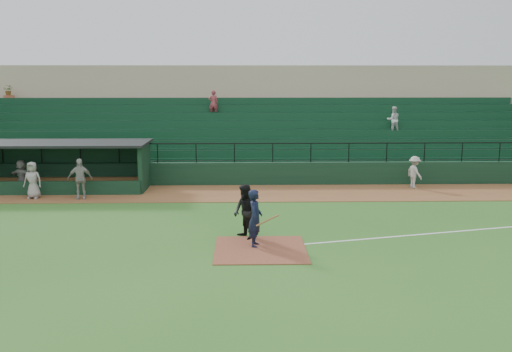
{
  "coord_description": "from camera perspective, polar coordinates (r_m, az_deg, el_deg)",
  "views": [
    {
      "loc": [
        -0.56,
        -18.48,
        5.59
      ],
      "look_at": [
        0.0,
        5.0,
        1.4
      ],
      "focal_mm": 38.9,
      "sensor_mm": 36.0,
      "label": 1
    }
  ],
  "objects": [
    {
      "name": "stadium_structure",
      "position": [
        35.1,
        -0.45,
        4.74
      ],
      "size": [
        38.0,
        13.08,
        6.4
      ],
      "color": "black",
      "rests_on": "ground"
    },
    {
      "name": "runner",
      "position": [
        29.21,
        15.99,
        0.37
      ],
      "size": [
        0.91,
        1.19,
        1.63
      ],
      "primitive_type": "imported",
      "rotation": [
        0.0,
        0.0,
        1.89
      ],
      "color": "#A8A39E",
      "rests_on": "warning_track"
    },
    {
      "name": "foul_line",
      "position": [
        22.18,
        21.48,
        -5.19
      ],
      "size": [
        17.49,
        4.44,
        0.01
      ],
      "primitive_type": "cube",
      "rotation": [
        0.0,
        0.0,
        0.24
      ],
      "color": "white",
      "rests_on": "ground"
    },
    {
      "name": "warning_track",
      "position": [
        27.07,
        -0.15,
        -1.77
      ],
      "size": [
        40.0,
        4.0,
        0.03
      ],
      "primitive_type": "cube",
      "color": "brown",
      "rests_on": "ground"
    },
    {
      "name": "home_plate_dirt",
      "position": [
        18.36,
        0.45,
        -7.56
      ],
      "size": [
        3.0,
        3.0,
        0.03
      ],
      "primitive_type": "cube",
      "color": "brown",
      "rests_on": "ground"
    },
    {
      "name": "umpire",
      "position": [
        19.35,
        -1.11,
        -3.72
      ],
      "size": [
        1.09,
        1.17,
        1.93
      ],
      "primitive_type": "imported",
      "rotation": [
        0.0,
        0.0,
        -1.06
      ],
      "color": "black",
      "rests_on": "ground"
    },
    {
      "name": "ground",
      "position": [
        19.32,
        0.36,
        -6.71
      ],
      "size": [
        90.0,
        90.0,
        0.0
      ],
      "primitive_type": "plane",
      "color": "#2C5D1E",
      "rests_on": "ground"
    },
    {
      "name": "dugout_player_c",
      "position": [
        29.62,
        -22.94,
        0.04
      ],
      "size": [
        1.53,
        0.95,
        1.58
      ],
      "primitive_type": "imported",
      "rotation": [
        0.0,
        0.0,
        2.78
      ],
      "color": "gray",
      "rests_on": "warning_track"
    },
    {
      "name": "dugout_player_b",
      "position": [
        27.71,
        -21.99,
        -0.4
      ],
      "size": [
        0.88,
        0.62,
        1.72
      ],
      "primitive_type": "imported",
      "rotation": [
        0.0,
        0.0,
        -0.09
      ],
      "color": "gray",
      "rests_on": "warning_track"
    },
    {
      "name": "batter_at_plate",
      "position": [
        18.46,
        -0.08,
        -4.37
      ],
      "size": [
        1.07,
        0.76,
        1.94
      ],
      "color": "black",
      "rests_on": "ground"
    },
    {
      "name": "dugout_player_a",
      "position": [
        26.88,
        -17.66,
        -0.27
      ],
      "size": [
        1.16,
        0.64,
        1.88
      ],
      "primitive_type": "imported",
      "rotation": [
        0.0,
        0.0,
        0.17
      ],
      "color": "#99948F",
      "rests_on": "warning_track"
    },
    {
      "name": "dugout",
      "position": [
        29.81,
        -19.31,
        1.33
      ],
      "size": [
        8.9,
        3.2,
        2.42
      ],
      "color": "black",
      "rests_on": "ground"
    }
  ]
}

